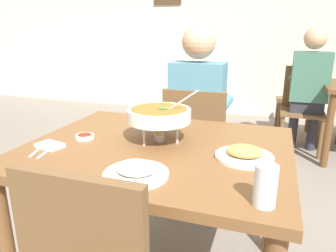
% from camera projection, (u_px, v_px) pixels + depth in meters
% --- Properties ---
extents(cafe_rear_partition, '(10.00, 0.10, 3.00)m').
position_uv_depth(cafe_rear_partition, '(247.00, 14.00, 4.59)').
color(cafe_rear_partition, beige).
rests_on(cafe_rear_partition, ground_plane).
extents(dining_table_main, '(1.19, 0.97, 0.76)m').
position_uv_depth(dining_table_main, '(158.00, 167.00, 1.48)').
color(dining_table_main, brown).
rests_on(dining_table_main, ground_plane).
extents(chair_diner_main, '(0.44, 0.44, 0.90)m').
position_uv_depth(chair_diner_main, '(196.00, 143.00, 2.22)').
color(chair_diner_main, brown).
rests_on(chair_diner_main, ground_plane).
extents(diner_main, '(0.40, 0.45, 1.31)m').
position_uv_depth(diner_main, '(198.00, 109.00, 2.18)').
color(diner_main, '#2D2D38').
rests_on(diner_main, ground_plane).
extents(curry_bowl, '(0.33, 0.30, 0.26)m').
position_uv_depth(curry_bowl, '(159.00, 115.00, 1.47)').
color(curry_bowl, silver).
rests_on(curry_bowl, dining_table_main).
extents(rice_plate, '(0.24, 0.24, 0.06)m').
position_uv_depth(rice_plate, '(136.00, 171.00, 1.14)').
color(rice_plate, white).
rests_on(rice_plate, dining_table_main).
extents(appetizer_plate, '(0.24, 0.24, 0.06)m').
position_uv_depth(appetizer_plate, '(244.00, 154.00, 1.30)').
color(appetizer_plate, white).
rests_on(appetizer_plate, dining_table_main).
extents(sauce_dish, '(0.09, 0.09, 0.02)m').
position_uv_depth(sauce_dish, '(85.00, 137.00, 1.54)').
color(sauce_dish, white).
rests_on(sauce_dish, dining_table_main).
extents(napkin_folded, '(0.14, 0.11, 0.02)m').
position_uv_depth(napkin_folded, '(50.00, 145.00, 1.43)').
color(napkin_folded, white).
rests_on(napkin_folded, dining_table_main).
extents(fork_utensil, '(0.06, 0.17, 0.01)m').
position_uv_depth(fork_utensil, '(39.00, 149.00, 1.39)').
color(fork_utensil, silver).
rests_on(fork_utensil, dining_table_main).
extents(spoon_utensil, '(0.04, 0.17, 0.01)m').
position_uv_depth(spoon_utensil, '(48.00, 151.00, 1.37)').
color(spoon_utensil, silver).
rests_on(spoon_utensil, dining_table_main).
extents(drink_glass, '(0.07, 0.07, 0.13)m').
position_uv_depth(drink_glass, '(265.00, 188.00, 0.94)').
color(drink_glass, silver).
rests_on(drink_glass, dining_table_main).
extents(chair_bg_middle, '(0.44, 0.44, 0.90)m').
position_uv_depth(chair_bg_middle, '(303.00, 104.00, 3.41)').
color(chair_bg_middle, brown).
rests_on(chair_bg_middle, ground_plane).
extents(chair_bg_right, '(0.47, 0.47, 0.90)m').
position_uv_depth(chair_bg_right, '(305.00, 96.00, 3.82)').
color(chair_bg_right, brown).
rests_on(chair_bg_right, ground_plane).
extents(patron_bg_middle, '(0.40, 0.45, 1.31)m').
position_uv_depth(patron_bg_middle, '(309.00, 83.00, 3.25)').
color(patron_bg_middle, '#2D2D38').
rests_on(patron_bg_middle, ground_plane).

